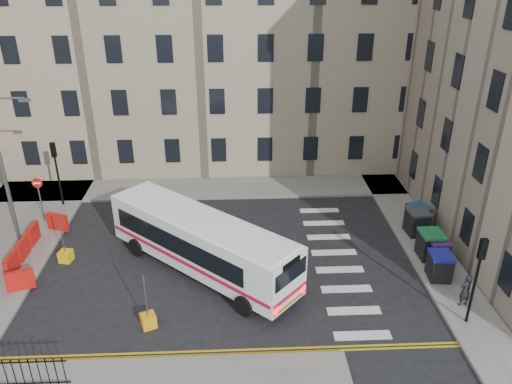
{
  "coord_description": "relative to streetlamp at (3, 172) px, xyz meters",
  "views": [
    {
      "loc": [
        -1.2,
        -21.93,
        14.44
      ],
      "look_at": [
        -0.09,
        1.8,
        3.0
      ],
      "focal_mm": 35.0,
      "sensor_mm": 36.0,
      "label": 1
    }
  ],
  "objects": [
    {
      "name": "traffic_light_east",
      "position": [
        21.6,
        -7.5,
        -1.47
      ],
      "size": [
        0.28,
        0.22,
        4.1
      ],
      "color": "black",
      "rests_on": "pavement_east"
    },
    {
      "name": "no_entry_north",
      "position": [
        0.5,
        2.5,
        -2.26
      ],
      "size": [
        0.6,
        0.08,
        3.0
      ],
      "color": "#595B5E",
      "rests_on": "pavement_west"
    },
    {
      "name": "ground",
      "position": [
        13.0,
        -2.0,
        -4.34
      ],
      "size": [
        120.0,
        120.0,
        0.0
      ],
      "primitive_type": "plane",
      "color": "black",
      "rests_on": "ground"
    },
    {
      "name": "bus",
      "position": [
        10.09,
        -2.93,
        -2.63
      ],
      "size": [
        9.63,
        9.12,
        2.95
      ],
      "rotation": [
        0.0,
        0.0,
        0.83
      ],
      "color": "white",
      "rests_on": "ground"
    },
    {
      "name": "terrace_north",
      "position": [
        6.0,
        13.5,
        4.28
      ],
      "size": [
        38.3,
        10.8,
        17.2
      ],
      "color": "gray",
      "rests_on": "ground"
    },
    {
      "name": "wheelie_bin_d",
      "position": [
        21.93,
        -0.01,
        -3.47
      ],
      "size": [
        1.23,
        1.38,
        1.43
      ],
      "rotation": [
        0.0,
        0.0,
        0.08
      ],
      "color": "black",
      "rests_on": "pavement_east"
    },
    {
      "name": "pavement_east",
      "position": [
        22.0,
        2.0,
        -4.26
      ],
      "size": [
        2.4,
        26.0,
        0.15
      ],
      "primitive_type": "cube",
      "color": "slate",
      "rests_on": "ground"
    },
    {
      "name": "streetlamp",
      "position": [
        0.0,
        0.0,
        0.0
      ],
      "size": [
        0.5,
        0.22,
        8.14
      ],
      "color": "#595B5E",
      "rests_on": "pavement_west"
    },
    {
      "name": "roadworks_barriers",
      "position": [
        1.16,
        -1.5,
        -3.69
      ],
      "size": [
        1.66,
        6.26,
        1.0
      ],
      "color": "red",
      "rests_on": "pavement_west"
    },
    {
      "name": "pavement_north",
      "position": [
        7.0,
        6.6,
        -4.26
      ],
      "size": [
        36.0,
        3.2,
        0.15
      ],
      "primitive_type": "cube",
      "color": "slate",
      "rests_on": "ground"
    },
    {
      "name": "bollard_yellow",
      "position": [
        3.0,
        -1.75,
        -4.04
      ],
      "size": [
        0.71,
        0.71,
        0.6
      ],
      "primitive_type": "cube",
      "rotation": [
        0.0,
        0.0,
        -0.2
      ],
      "color": "yellow",
      "rests_on": "ground"
    },
    {
      "name": "pedestrian",
      "position": [
        21.9,
        -6.39,
        -3.39
      ],
      "size": [
        0.66,
        0.51,
        1.59
      ],
      "primitive_type": "imported",
      "rotation": [
        0.0,
        0.0,
        3.38
      ],
      "color": "black",
      "rests_on": "pavement_east"
    },
    {
      "name": "traffic_light_nw",
      "position": [
        1.0,
        4.5,
        -1.47
      ],
      "size": [
        0.28,
        0.22,
        4.1
      ],
      "color": "black",
      "rests_on": "pavement_west"
    },
    {
      "name": "wheelie_bin_c",
      "position": [
        21.78,
        -2.44,
        -3.46
      ],
      "size": [
        1.14,
        1.31,
        1.44
      ],
      "rotation": [
        0.0,
        0.0,
        0.01
      ],
      "color": "black",
      "rests_on": "pavement_east"
    },
    {
      "name": "wheelie_bin_a",
      "position": [
        21.58,
        -4.29,
        -3.52
      ],
      "size": [
        1.14,
        1.29,
        1.33
      ],
      "rotation": [
        0.0,
        0.0,
        -0.08
      ],
      "color": "black",
      "rests_on": "pavement_east"
    },
    {
      "name": "wheelie_bin_e",
      "position": [
        22.22,
        0.72,
        -3.53
      ],
      "size": [
        1.32,
        1.43,
        1.31
      ],
      "rotation": [
        0.0,
        0.0,
        0.28
      ],
      "color": "black",
      "rests_on": "pavement_east"
    },
    {
      "name": "bollard_chevron",
      "position": [
        8.0,
        -7.0,
        -4.04
      ],
      "size": [
        0.79,
        0.79,
        0.6
      ],
      "primitive_type": "cube",
      "rotation": [
        0.0,
        0.0,
        0.42
      ],
      "color": "#E8A00D",
      "rests_on": "ground"
    },
    {
      "name": "wheelie_bin_b",
      "position": [
        22.02,
        -2.83,
        -3.56
      ],
      "size": [
        1.05,
        1.18,
        1.24
      ],
      "rotation": [
        0.0,
        0.0,
        0.06
      ],
      "color": "black",
      "rests_on": "pavement_east"
    }
  ]
}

